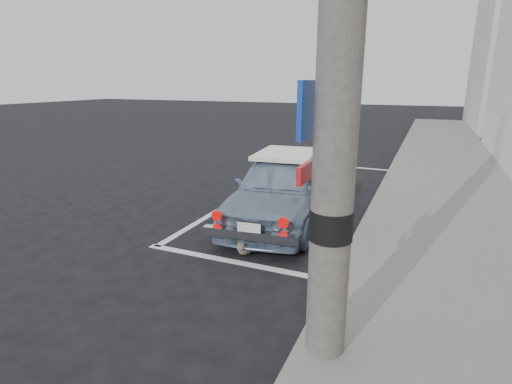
{
  "coord_description": "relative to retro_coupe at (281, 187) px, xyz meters",
  "views": [
    {
      "loc": [
        2.7,
        -5.02,
        2.42
      ],
      "look_at": [
        0.32,
        0.47,
        0.75
      ],
      "focal_mm": 28.0,
      "sensor_mm": 36.0,
      "label": 1
    }
  ],
  "objects": [
    {
      "name": "ground",
      "position": [
        -0.41,
        -1.37,
        -0.62
      ],
      "size": [
        80.0,
        80.0,
        0.0
      ],
      "primitive_type": "plane",
      "color": "black",
      "rests_on": "ground"
    },
    {
      "name": "sidewalk",
      "position": [
        2.79,
        0.63,
        -0.54
      ],
      "size": [
        2.8,
        40.0,
        0.15
      ],
      "primitive_type": "cube",
      "color": "slate",
      "rests_on": "ground"
    },
    {
      "name": "pline_rear",
      "position": [
        0.09,
        -1.87,
        -0.61
      ],
      "size": [
        3.0,
        0.12,
        0.01
      ],
      "primitive_type": "cube",
      "color": "silver",
      "rests_on": "ground"
    },
    {
      "name": "pline_front",
      "position": [
        0.09,
        5.13,
        -0.61
      ],
      "size": [
        3.0,
        0.12,
        0.01
      ],
      "primitive_type": "cube",
      "color": "silver",
      "rests_on": "ground"
    },
    {
      "name": "pline_side",
      "position": [
        -1.31,
        1.63,
        -0.61
      ],
      "size": [
        0.12,
        7.0,
        0.01
      ],
      "primitive_type": "cube",
      "color": "silver",
      "rests_on": "ground"
    },
    {
      "name": "retro_coupe",
      "position": [
        0.0,
        0.0,
        0.0
      ],
      "size": [
        1.79,
        3.71,
        1.22
      ],
      "rotation": [
        0.0,
        0.0,
        0.1
      ],
      "color": "#7389A3",
      "rests_on": "ground"
    },
    {
      "name": "cat",
      "position": [
        0.03,
        -1.57,
        -0.5
      ],
      "size": [
        0.23,
        0.48,
        0.26
      ],
      "rotation": [
        0.0,
        0.0,
        -0.07
      ],
      "color": "#76675A",
      "rests_on": "ground"
    }
  ]
}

